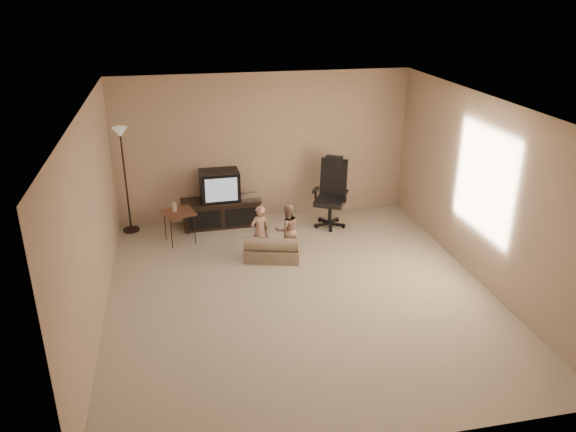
% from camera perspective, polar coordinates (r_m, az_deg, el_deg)
% --- Properties ---
extents(floor, '(5.50, 5.50, 0.00)m').
position_cam_1_polar(floor, '(7.56, 1.19, -7.77)').
color(floor, beige).
rests_on(floor, ground).
extents(room_shell, '(5.50, 5.50, 5.50)m').
position_cam_1_polar(room_shell, '(6.92, 1.29, 3.15)').
color(room_shell, white).
rests_on(room_shell, floor).
extents(tv_stand, '(1.35, 0.52, 0.96)m').
position_cam_1_polar(tv_stand, '(9.51, -6.82, 1.32)').
color(tv_stand, black).
rests_on(tv_stand, floor).
extents(office_chair, '(0.74, 0.75, 1.18)m').
position_cam_1_polar(office_chair, '(9.47, 4.40, 1.49)').
color(office_chair, black).
rests_on(office_chair, floor).
extents(side_table, '(0.57, 0.57, 0.70)m').
position_cam_1_polar(side_table, '(8.94, -11.09, 0.35)').
color(side_table, brown).
rests_on(side_table, floor).
extents(floor_lamp, '(0.27, 0.27, 1.75)m').
position_cam_1_polar(floor_lamp, '(9.29, -16.44, 5.79)').
color(floor_lamp, black).
rests_on(floor_lamp, floor).
extents(child_sofa, '(0.91, 0.67, 0.40)m').
position_cam_1_polar(child_sofa, '(8.33, -1.60, -3.46)').
color(child_sofa, gray).
rests_on(child_sofa, floor).
extents(toddler_left, '(0.35, 0.30, 0.81)m').
position_cam_1_polar(toddler_left, '(8.36, -2.88, -1.54)').
color(toddler_left, tan).
rests_on(toddler_left, floor).
extents(toddler_right, '(0.41, 0.25, 0.80)m').
position_cam_1_polar(toddler_right, '(8.42, -0.06, -1.38)').
color(toddler_right, tan).
rests_on(toddler_right, floor).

